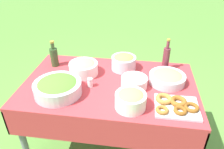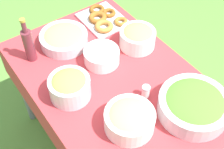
# 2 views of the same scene
# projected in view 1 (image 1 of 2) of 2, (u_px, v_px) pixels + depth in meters

# --- Properties ---
(ground_plane) EXTENTS (14.00, 14.00, 0.00)m
(ground_plane) POSITION_uv_depth(u_px,v_px,m) (110.00, 147.00, 2.16)
(ground_plane) COLOR #568C38
(picnic_table) EXTENTS (1.39, 0.85, 0.76)m
(picnic_table) POSITION_uv_depth(u_px,v_px,m) (109.00, 93.00, 1.82)
(picnic_table) COLOR #B73338
(picnic_table) RESTS_ON ground_plane
(salad_bowl) EXTENTS (0.35, 0.35, 0.12)m
(salad_bowl) POSITION_uv_depth(u_px,v_px,m) (58.00, 87.00, 1.61)
(salad_bowl) COLOR silver
(salad_bowl) RESTS_ON picnic_table
(pasta_bowl) EXTENTS (0.24, 0.24, 0.12)m
(pasta_bowl) POSITION_uv_depth(u_px,v_px,m) (83.00, 67.00, 1.86)
(pasta_bowl) COLOR white
(pasta_bowl) RESTS_ON picnic_table
(donut_platter) EXTENTS (0.32, 0.26, 0.05)m
(donut_platter) POSITION_uv_depth(u_px,v_px,m) (176.00, 105.00, 1.49)
(donut_platter) COLOR silver
(donut_platter) RESTS_ON picnic_table
(plate_stack) EXTENTS (0.20, 0.20, 0.08)m
(plate_stack) POSITION_uv_depth(u_px,v_px,m) (134.00, 82.00, 1.70)
(plate_stack) COLOR white
(plate_stack) RESTS_ON picnic_table
(olive_oil_bottle) EXTENTS (0.07, 0.07, 0.24)m
(olive_oil_bottle) POSITION_uv_depth(u_px,v_px,m) (54.00, 56.00, 1.97)
(olive_oil_bottle) COLOR #2D4723
(olive_oil_bottle) RESTS_ON picnic_table
(wine_bottle) EXTENTS (0.06, 0.06, 0.29)m
(wine_bottle) POSITION_uv_depth(u_px,v_px,m) (166.00, 58.00, 1.90)
(wine_bottle) COLOR maroon
(wine_bottle) RESTS_ON picnic_table
(bread_bowl) EXTENTS (0.29, 0.29, 0.09)m
(bread_bowl) POSITION_uv_depth(u_px,v_px,m) (167.00, 78.00, 1.75)
(bread_bowl) COLOR silver
(bread_bowl) RESTS_ON picnic_table
(fruit_bowl) EXTENTS (0.21, 0.21, 0.13)m
(fruit_bowl) POSITION_uv_depth(u_px,v_px,m) (131.00, 99.00, 1.48)
(fruit_bowl) COLOR white
(fruit_bowl) RESTS_ON picnic_table
(olive_bowl) EXTENTS (0.22, 0.22, 0.14)m
(olive_bowl) POSITION_uv_depth(u_px,v_px,m) (124.00, 62.00, 1.93)
(olive_bowl) COLOR silver
(olive_bowl) RESTS_ON picnic_table
(salt_shaker) EXTENTS (0.04, 0.04, 0.07)m
(salt_shaker) POSITION_uv_depth(u_px,v_px,m) (90.00, 82.00, 1.71)
(salt_shaker) COLOR white
(salt_shaker) RESTS_ON picnic_table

